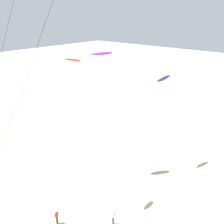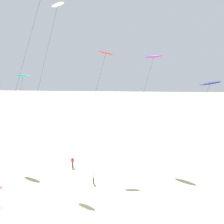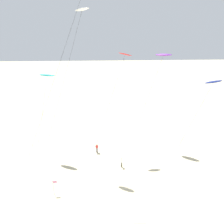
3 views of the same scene
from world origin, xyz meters
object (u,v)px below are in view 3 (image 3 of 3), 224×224
object	(u,v)px
kite_teal	(47,76)
kite_flyer_nearest	(97,148)
marker_flag	(54,184)
kite_purple	(163,55)
kite_white	(81,13)
kite_red	(124,57)
kite_navy	(213,82)
kite_flyer_middle	(122,162)

from	to	relation	value
kite_teal	kite_flyer_nearest	bearing A→B (deg)	-13.04
marker_flag	kite_purple	bearing A→B (deg)	39.21
kite_white	kite_red	bearing A→B (deg)	9.86
kite_navy	kite_teal	bearing A→B (deg)	174.12
marker_flag	kite_white	bearing A→B (deg)	69.86
kite_flyer_nearest	kite_flyer_middle	size ratio (longest dim) A/B	1.00
kite_purple	kite_white	xyz separation A→B (m)	(-13.69, -3.67, 6.47)
kite_teal	kite_flyer_nearest	distance (m)	15.09
kite_teal	marker_flag	bearing A→B (deg)	-79.37
kite_white	kite_purple	bearing A→B (deg)	15.03
kite_flyer_middle	kite_teal	bearing A→B (deg)	151.38
kite_white	kite_flyer_middle	size ratio (longest dim) A/B	14.23
kite_navy	kite_flyer_nearest	xyz separation A→B (m)	(-18.91, 0.94, -11.91)
kite_red	kite_purple	distance (m)	7.61
kite_teal	kite_flyer_middle	distance (m)	18.55
kite_purple	kite_navy	world-z (taller)	kite_purple
kite_purple	kite_flyer_middle	distance (m)	19.71
kite_teal	kite_purple	world-z (taller)	kite_purple
kite_purple	kite_navy	size ratio (longest dim) A/B	1.27
kite_red	marker_flag	size ratio (longest dim) A/B	8.28
kite_teal	kite_red	xyz separation A→B (m)	(12.66, -0.03, 2.94)
kite_teal	kite_red	size ratio (longest dim) A/B	0.80
kite_flyer_nearest	kite_red	bearing A→B (deg)	20.33
kite_flyer_nearest	marker_flag	bearing A→B (deg)	-119.22
kite_white	marker_flag	distance (m)	24.32
kite_flyer_middle	kite_white	bearing A→B (deg)	137.02
kite_flyer_nearest	kite_white	bearing A→B (deg)	158.90
kite_navy	marker_flag	bearing A→B (deg)	-159.64
kite_purple	marker_flag	size ratio (longest dim) A/B	8.03
kite_navy	kite_white	world-z (taller)	kite_white
kite_red	kite_navy	bearing A→B (deg)	-10.94
kite_teal	kite_white	world-z (taller)	kite_white
kite_navy	marker_flag	world-z (taller)	kite_navy
kite_purple	marker_flag	bearing A→B (deg)	-140.79
kite_navy	marker_flag	xyz separation A→B (m)	(-24.52, -9.10, -11.31)
kite_teal	kite_purple	bearing A→B (deg)	7.22
kite_navy	kite_white	xyz separation A→B (m)	(-20.60, 1.59, 10.18)
kite_purple	kite_flyer_nearest	world-z (taller)	kite_purple
kite_white	kite_flyer_nearest	size ratio (longest dim) A/B	14.23
kite_red	kite_purple	world-z (taller)	kite_red
kite_teal	kite_navy	xyz separation A→B (m)	(26.75, -2.75, -0.86)
kite_teal	kite_flyer_middle	xyz separation A→B (m)	(11.82, -6.45, -12.77)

